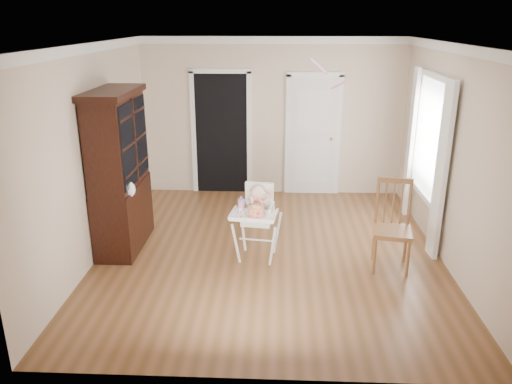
{
  "coord_description": "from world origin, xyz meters",
  "views": [
    {
      "loc": [
        0.09,
        -6.07,
        2.98
      ],
      "look_at": [
        -0.17,
        -0.25,
        0.95
      ],
      "focal_mm": 35.0,
      "sensor_mm": 36.0,
      "label": 1
    }
  ],
  "objects_px": {
    "high_chair": "(257,214)",
    "sippy_cup": "(241,204)",
    "china_cabinet": "(120,171)",
    "dining_chair": "(392,228)",
    "cake": "(256,211)"
  },
  "relations": [
    {
      "from": "cake",
      "to": "dining_chair",
      "type": "xyz_separation_m",
      "value": [
        1.69,
        0.09,
        -0.23
      ]
    },
    {
      "from": "cake",
      "to": "china_cabinet",
      "type": "relative_size",
      "value": 0.12
    },
    {
      "from": "high_chair",
      "to": "sippy_cup",
      "type": "xyz_separation_m",
      "value": [
        -0.2,
        -0.09,
        0.16
      ]
    },
    {
      "from": "china_cabinet",
      "to": "dining_chair",
      "type": "relative_size",
      "value": 1.9
    },
    {
      "from": "high_chair",
      "to": "china_cabinet",
      "type": "relative_size",
      "value": 0.47
    },
    {
      "from": "cake",
      "to": "dining_chair",
      "type": "relative_size",
      "value": 0.22
    },
    {
      "from": "high_chair",
      "to": "china_cabinet",
      "type": "bearing_deg",
      "value": 178.84
    },
    {
      "from": "high_chair",
      "to": "sippy_cup",
      "type": "height_order",
      "value": "high_chair"
    },
    {
      "from": "china_cabinet",
      "to": "dining_chair",
      "type": "distance_m",
      "value": 3.58
    },
    {
      "from": "sippy_cup",
      "to": "china_cabinet",
      "type": "xyz_separation_m",
      "value": [
        -1.63,
        0.38,
        0.29
      ]
    },
    {
      "from": "china_cabinet",
      "to": "cake",
      "type": "bearing_deg",
      "value": -16.96
    },
    {
      "from": "cake",
      "to": "china_cabinet",
      "type": "xyz_separation_m",
      "value": [
        -1.82,
        0.56,
        0.31
      ]
    },
    {
      "from": "high_chair",
      "to": "cake",
      "type": "bearing_deg",
      "value": -83.51
    },
    {
      "from": "cake",
      "to": "sippy_cup",
      "type": "distance_m",
      "value": 0.26
    },
    {
      "from": "sippy_cup",
      "to": "dining_chair",
      "type": "relative_size",
      "value": 0.17
    }
  ]
}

